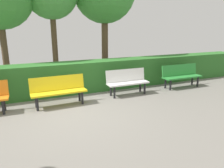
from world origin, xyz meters
name	(u,v)px	position (x,y,z in m)	size (l,w,h in m)	color
ground_plane	(73,110)	(0.00, 0.00, 0.00)	(18.20, 18.20, 0.00)	gray
bench_green	(181,75)	(-4.41, -0.68, 0.48)	(1.61, 0.48, 0.86)	#2D8C38
bench_white	(127,81)	(-2.08, -0.70, 0.48)	(1.45, 0.46, 0.86)	white
bench_yellow	(59,89)	(0.25, -0.58, 0.48)	(1.60, 0.49, 0.86)	yellow
hedge_row	(88,76)	(-1.00, -1.69, 0.54)	(14.20, 0.79, 1.08)	#2D6B28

